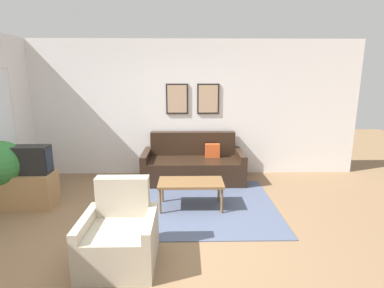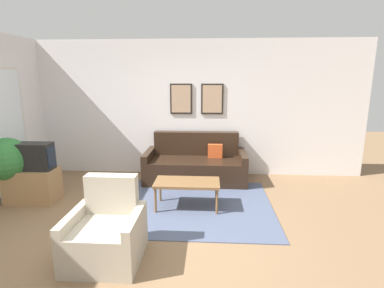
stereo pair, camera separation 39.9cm
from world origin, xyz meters
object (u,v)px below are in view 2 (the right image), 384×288
object	(u,v)px
couch	(196,165)
potted_plant_tall	(8,162)
armchair	(106,234)
coffee_table	(187,184)
tv	(29,156)

from	to	relation	value
couch	potted_plant_tall	size ratio (longest dim) A/B	1.83
armchair	potted_plant_tall	size ratio (longest dim) A/B	0.84
potted_plant_tall	couch	bearing A→B (deg)	23.13
potted_plant_tall	armchair	bearing A→B (deg)	-34.65
coffee_table	armchair	distance (m)	1.58
couch	tv	xyz separation A→B (m)	(-2.57, -1.19, 0.45)
coffee_table	potted_plant_tall	distance (m)	2.85
armchair	potted_plant_tall	distance (m)	2.52
coffee_table	tv	xyz separation A→B (m)	(-2.50, 0.10, 0.36)
coffee_table	potted_plant_tall	size ratio (longest dim) A/B	0.93
coffee_table	tv	size ratio (longest dim) A/B	1.36
tv	couch	bearing A→B (deg)	24.94
tv	coffee_table	bearing A→B (deg)	-2.32
coffee_table	tv	distance (m)	2.53
couch	armchair	bearing A→B (deg)	-107.74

